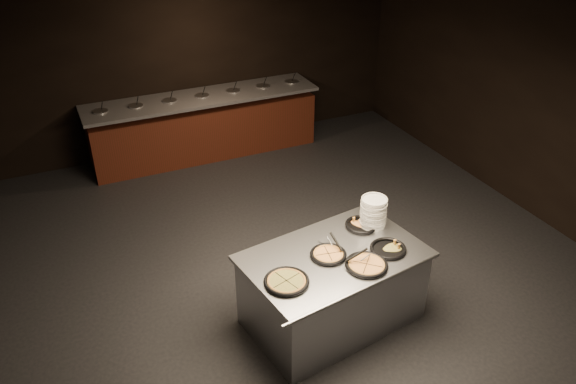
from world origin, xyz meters
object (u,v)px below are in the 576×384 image
object	(u,v)px
pan_veggie_whole	(286,281)
pan_cheese_whole	(328,254)
plate_stack	(373,212)
serving_counter	(333,289)

from	to	relation	value
pan_veggie_whole	pan_cheese_whole	world-z (taller)	same
pan_cheese_whole	plate_stack	bearing A→B (deg)	22.47
plate_stack	pan_cheese_whole	distance (m)	0.75
serving_counter	pan_veggie_whole	distance (m)	0.79
plate_stack	pan_cheese_whole	world-z (taller)	plate_stack
pan_veggie_whole	pan_cheese_whole	xyz separation A→B (m)	(0.54, 0.20, -0.00)
pan_veggie_whole	pan_cheese_whole	bearing A→B (deg)	20.47
serving_counter	plate_stack	distance (m)	0.91
serving_counter	plate_stack	xyz separation A→B (m)	(0.61, 0.29, 0.60)
serving_counter	pan_veggie_whole	world-z (taller)	pan_veggie_whole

